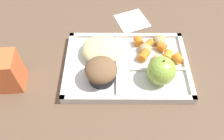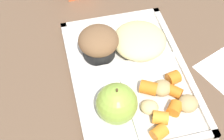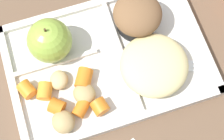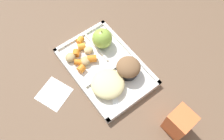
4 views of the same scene
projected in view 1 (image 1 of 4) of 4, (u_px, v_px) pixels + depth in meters
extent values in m
plane|color=brown|center=(126.00, 68.00, 0.62)|extent=(6.00, 6.00, 0.00)
cube|color=silver|center=(127.00, 66.00, 0.62)|extent=(0.33, 0.23, 0.02)
cube|color=silver|center=(125.00, 36.00, 0.67)|extent=(0.33, 0.01, 0.01)
cube|color=silver|center=(128.00, 98.00, 0.54)|extent=(0.33, 0.01, 0.01)
cube|color=silver|center=(186.00, 64.00, 0.61)|extent=(0.01, 0.23, 0.01)
cube|color=silver|center=(68.00, 63.00, 0.61)|extent=(0.01, 0.23, 0.01)
cube|color=silver|center=(117.00, 63.00, 0.61)|extent=(0.01, 0.20, 0.01)
cube|color=silver|center=(158.00, 70.00, 0.59)|extent=(0.14, 0.01, 0.01)
sphere|color=#93B742|center=(161.00, 71.00, 0.55)|extent=(0.07, 0.07, 0.07)
cylinder|color=#4C381E|center=(164.00, 61.00, 0.52)|extent=(0.00, 0.00, 0.01)
cylinder|color=black|center=(101.00, 76.00, 0.57)|extent=(0.07, 0.07, 0.03)
ellipsoid|color=brown|center=(101.00, 70.00, 0.55)|extent=(0.08, 0.08, 0.05)
cylinder|color=orange|center=(168.00, 55.00, 0.62)|extent=(0.03, 0.03, 0.02)
cylinder|color=orange|center=(178.00, 58.00, 0.61)|extent=(0.03, 0.03, 0.02)
cylinder|color=orange|center=(162.00, 47.00, 0.63)|extent=(0.03, 0.03, 0.02)
cylinder|color=orange|center=(148.00, 44.00, 0.64)|extent=(0.04, 0.04, 0.02)
cylinder|color=orange|center=(138.00, 41.00, 0.65)|extent=(0.03, 0.03, 0.03)
cylinder|color=orange|center=(144.00, 55.00, 0.61)|extent=(0.04, 0.04, 0.03)
ellipsoid|color=tan|center=(158.00, 59.00, 0.61)|extent=(0.04, 0.04, 0.02)
ellipsoid|color=tan|center=(145.00, 49.00, 0.63)|extent=(0.05, 0.05, 0.02)
ellipsoid|color=tan|center=(159.00, 40.00, 0.65)|extent=(0.05, 0.05, 0.03)
ellipsoid|color=beige|center=(102.00, 49.00, 0.62)|extent=(0.11, 0.11, 0.04)
sphere|color=brown|center=(105.00, 47.00, 0.62)|extent=(0.04, 0.04, 0.04)
sphere|color=#755B4C|center=(103.00, 54.00, 0.61)|extent=(0.03, 0.03, 0.03)
sphere|color=#755B4C|center=(102.00, 49.00, 0.63)|extent=(0.03, 0.03, 0.03)
sphere|color=brown|center=(102.00, 53.00, 0.61)|extent=(0.03, 0.03, 0.03)
cube|color=white|center=(105.00, 57.00, 0.62)|extent=(0.09, 0.05, 0.00)
cube|color=white|center=(85.00, 51.00, 0.64)|extent=(0.03, 0.03, 0.00)
cylinder|color=white|center=(78.00, 46.00, 0.65)|extent=(0.02, 0.01, 0.00)
cylinder|color=white|center=(76.00, 48.00, 0.64)|extent=(0.02, 0.01, 0.00)
cylinder|color=white|center=(75.00, 50.00, 0.64)|extent=(0.02, 0.01, 0.00)
cube|color=orange|center=(6.00, 72.00, 0.55)|extent=(0.07, 0.07, 0.10)
cube|color=white|center=(132.00, 21.00, 0.74)|extent=(0.12, 0.12, 0.00)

